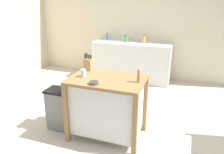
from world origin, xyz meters
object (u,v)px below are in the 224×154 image
knife_block (88,64)px  bottle_hand_soap (107,37)px  trash_bin (60,109)px  kitchen_island (107,105)px  sink_faucet (134,37)px  drinking_cup (83,73)px  bottle_dish_soap (126,39)px  bottle_spray_cleaner (144,39)px  bowl_ceramic_wide (94,83)px  pepper_grinder (139,76)px

knife_block → bottle_hand_soap: size_ratio=1.49×
knife_block → trash_bin: bearing=-142.2°
kitchen_island → bottle_hand_soap: size_ratio=5.96×
trash_bin → sink_faucet: (0.48, 2.54, 0.68)m
drinking_cup → bottle_dish_soap: bottle_dish_soap is taller
sink_faucet → bottle_spray_cleaner: sink_faucet is taller
knife_block → drinking_cup: (0.06, -0.28, -0.04)m
bottle_dish_soap → trash_bin: bearing=-97.5°
kitchen_island → sink_faucet: 2.56m
knife_block → trash_bin: 0.80m
kitchen_island → trash_bin: 0.76m
sink_faucet → trash_bin: bearing=-100.7°
bowl_ceramic_wide → drinking_cup: 0.31m
pepper_grinder → trash_bin: 1.33m
drinking_cup → bowl_ceramic_wide: bearing=-39.2°
drinking_cup → pepper_grinder: pepper_grinder is taller
pepper_grinder → bottle_dish_soap: (-0.85, 2.34, -0.01)m
bottle_dish_soap → bottle_spray_cleaner: size_ratio=0.87×
drinking_cup → knife_block: bearing=101.9°
knife_block → drinking_cup: size_ratio=2.43×
kitchen_island → trash_bin: (-0.74, -0.04, -0.18)m
drinking_cup → bottle_spray_cleaner: 2.46m
kitchen_island → bottle_dish_soap: bearing=100.2°
bowl_ceramic_wide → sink_faucet: size_ratio=0.54×
kitchen_island → bottle_hand_soap: bottle_hand_soap is taller
knife_block → bowl_ceramic_wide: (0.30, -0.48, -0.07)m
knife_block → bottle_dish_soap: 2.11m
drinking_cup → kitchen_island: bearing=7.7°
pepper_grinder → bottle_dish_soap: pepper_grinder is taller
drinking_cup → bottle_spray_cleaner: bearing=82.6°
trash_bin → bottle_hand_soap: size_ratio=3.75×
drinking_cup → bottle_hand_soap: size_ratio=0.61×
bowl_ceramic_wide → bottle_hand_soap: size_ratio=0.71×
sink_faucet → bottle_dish_soap: sink_faucet is taller
bowl_ceramic_wide → sink_faucet: bearing=93.8°
drinking_cup → trash_bin: (-0.42, 0.00, -0.61)m
trash_bin → sink_faucet: sink_faucet is taller
kitchen_island → drinking_cup: (-0.32, -0.04, 0.44)m
drinking_cup → bottle_hand_soap: (-0.58, 2.46, 0.03)m
kitchen_island → bottle_spray_cleaner: 2.44m
pepper_grinder → bottle_hand_soap: size_ratio=1.11×
trash_bin → sink_faucet: 2.68m
drinking_cup → bottle_spray_cleaner: (0.32, 2.44, 0.04)m
knife_block → bowl_ceramic_wide: bearing=-57.8°
bowl_ceramic_wide → drinking_cup: drinking_cup is taller
kitchen_island → trash_bin: kitchen_island is taller
kitchen_island → bowl_ceramic_wide: (-0.08, -0.24, 0.41)m
knife_block → sink_faucet: 2.27m
bowl_ceramic_wide → bottle_spray_cleaner: bottle_spray_cleaner is taller
bowl_ceramic_wide → pepper_grinder: 0.57m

